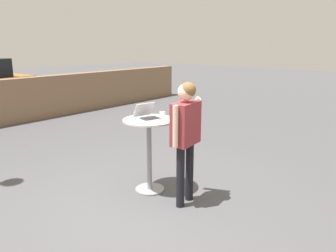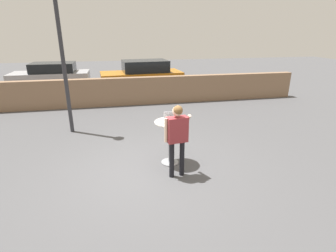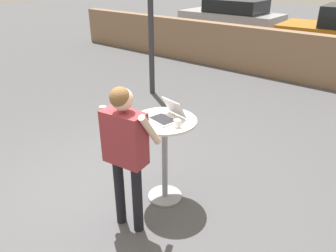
{
  "view_description": "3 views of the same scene",
  "coord_description": "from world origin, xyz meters",
  "px_view_note": "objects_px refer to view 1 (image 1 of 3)",
  "views": [
    {
      "loc": [
        -2.69,
        -2.79,
        2.14
      ],
      "look_at": [
        0.78,
        0.17,
        0.98
      ],
      "focal_mm": 35.0,
      "sensor_mm": 36.0,
      "label": 1
    },
    {
      "loc": [
        -0.67,
        -5.38,
        3.11
      ],
      "look_at": [
        0.51,
        0.29,
        1.0
      ],
      "focal_mm": 28.0,
      "sensor_mm": 36.0,
      "label": 2
    },
    {
      "loc": [
        2.74,
        -2.24,
        2.66
      ],
      "look_at": [
        0.76,
        0.19,
        1.12
      ],
      "focal_mm": 35.0,
      "sensor_mm": 36.0,
      "label": 3
    }
  ],
  "objects_px": {
    "cafe_table": "(149,142)",
    "coffee_mug": "(162,114)",
    "laptop": "(148,116)",
    "standing_person": "(186,128)"
  },
  "relations": [
    {
      "from": "cafe_table",
      "to": "coffee_mug",
      "type": "distance_m",
      "value": 0.45
    },
    {
      "from": "laptop",
      "to": "standing_person",
      "type": "distance_m",
      "value": 0.67
    },
    {
      "from": "laptop",
      "to": "coffee_mug",
      "type": "distance_m",
      "value": 0.23
    },
    {
      "from": "coffee_mug",
      "to": "standing_person",
      "type": "distance_m",
      "value": 0.63
    },
    {
      "from": "cafe_table",
      "to": "coffee_mug",
      "type": "bearing_deg",
      "value": -13.94
    },
    {
      "from": "cafe_table",
      "to": "laptop",
      "type": "height_order",
      "value": "laptop"
    },
    {
      "from": "laptop",
      "to": "standing_person",
      "type": "bearing_deg",
      "value": -89.47
    },
    {
      "from": "cafe_table",
      "to": "coffee_mug",
      "type": "height_order",
      "value": "coffee_mug"
    },
    {
      "from": "coffee_mug",
      "to": "standing_person",
      "type": "xyz_separation_m",
      "value": [
        -0.21,
        -0.59,
        -0.06
      ]
    },
    {
      "from": "cafe_table",
      "to": "laptop",
      "type": "xyz_separation_m",
      "value": [
        0.01,
        0.03,
        0.39
      ]
    }
  ]
}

